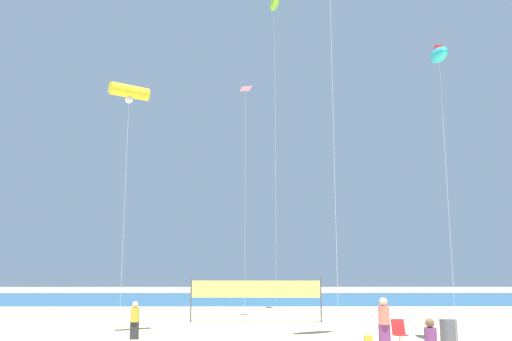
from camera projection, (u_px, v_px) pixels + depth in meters
name	position (u px, v px, depth m)	size (l,w,h in m)	color
ocean_band	(233.00, 298.00, 49.60)	(120.00, 20.00, 0.01)	#28608C
beachgoer_mustard_shirt	(135.00, 319.00, 22.32)	(0.35, 0.35, 1.52)	#2D2D33
beachgoer_coral_shirt	(384.00, 320.00, 20.16)	(0.41, 0.41, 1.81)	#7A3872
folding_beach_chair	(399.00, 331.00, 21.22)	(0.52, 0.65, 0.89)	red
trash_barrel	(449.00, 332.00, 20.84)	(0.65, 0.65, 0.93)	#595960
volleyball_net	(256.00, 291.00, 29.18)	(7.10, 0.31, 2.40)	#4C4C51
beach_handbag	(368.00, 339.00, 21.43)	(0.32, 0.16, 0.26)	gold
kite_yellow_tube	(129.00, 92.00, 24.23)	(1.78, 1.47, 10.99)	silver
kite_cyan_inflatable	(439.00, 55.00, 21.38)	(0.61, 1.63, 11.65)	silver
kite_lime_inflatable	(274.00, 5.00, 35.99)	(0.88, 1.74, 20.64)	silver
kite_pink_diamond	(245.00, 91.00, 31.62)	(0.85, 0.84, 13.43)	silver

